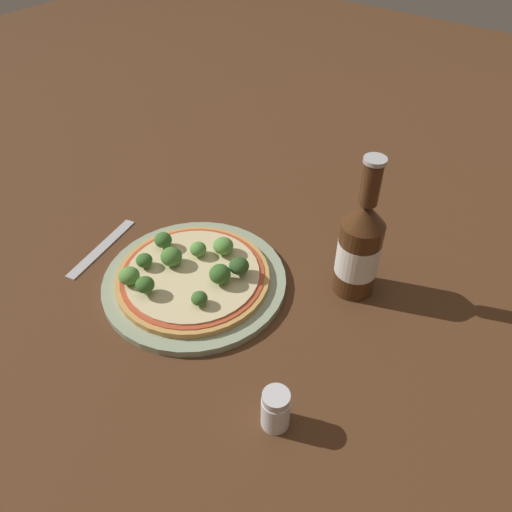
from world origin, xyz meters
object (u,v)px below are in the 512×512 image
fork (102,247)px  beer_bottle (359,247)px  pizza (191,275)px  pepper_shaker (276,409)px

fork → beer_bottle: bearing=-77.6°
pizza → fork: pizza is taller
beer_bottle → fork: beer_bottle is taller
pizza → beer_bottle: size_ratio=1.03×
pepper_shaker → fork: (-0.42, 0.08, -0.03)m
pizza → beer_bottle: bearing=35.9°
fork → pizza: bearing=-92.7°
pizza → beer_bottle: (0.20, 0.15, 0.06)m
beer_bottle → pepper_shaker: (0.04, -0.26, -0.05)m
pizza → pepper_shaker: size_ratio=4.01×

